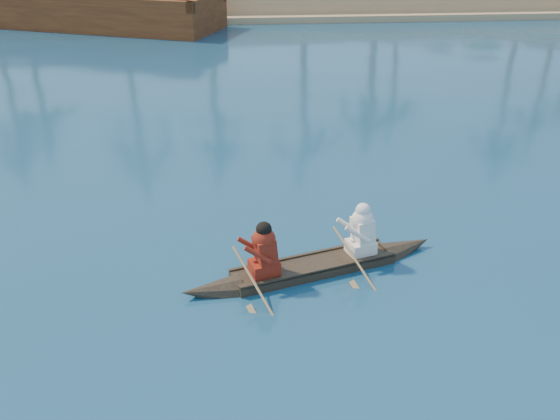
{
  "coord_description": "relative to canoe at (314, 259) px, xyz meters",
  "views": [
    {
      "loc": [
        3.69,
        -13.62,
        6.02
      ],
      "look_at": [
        4.63,
        -3.25,
        0.9
      ],
      "focal_mm": 40.0,
      "sensor_mm": 36.0,
      "label": 1
    }
  ],
  "objects": [
    {
      "name": "canoe",
      "position": [
        0.0,
        0.0,
        0.0
      ],
      "size": [
        4.92,
        2.09,
        1.36
      ],
      "rotation": [
        0.0,
        0.0,
        0.3
      ],
      "color": "#38301E",
      "rests_on": "ground"
    },
    {
      "name": "barge_mid",
      "position": [
        -8.06,
        26.0,
        0.5
      ],
      "size": [
        13.72,
        9.05,
        2.18
      ],
      "rotation": [
        0.0,
        0.0,
        -0.4
      ],
      "color": "brown",
      "rests_on": "ground"
    },
    {
      "name": "ground",
      "position": [
        -5.18,
        4.0,
        -0.26
      ],
      "size": [
        160.0,
        160.0,
        0.0
      ],
      "primitive_type": "plane",
      "color": "#0B2E47",
      "rests_on": "ground"
    }
  ]
}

